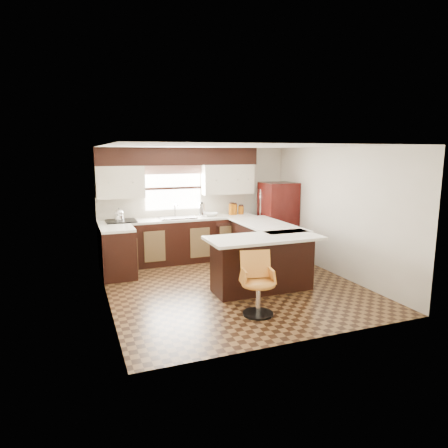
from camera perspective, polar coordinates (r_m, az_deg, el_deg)
name	(u,v)px	position (r m, az deg, el deg)	size (l,w,h in m)	color
floor	(233,286)	(7.04, 1.36, -8.89)	(4.40, 4.40, 0.00)	#49301A
ceiling	(234,146)	(6.65, 1.45, 11.05)	(4.40, 4.40, 0.00)	silver
wall_back	(196,203)	(8.79, -4.07, 2.98)	(4.40, 4.40, 0.00)	beige
wall_front	(305,247)	(4.82, 11.44, -3.20)	(4.40, 4.40, 0.00)	beige
wall_left	(105,227)	(6.26, -16.66, -0.36)	(4.40, 4.40, 0.00)	beige
wall_right	(337,212)	(7.78, 15.86, 1.67)	(4.40, 4.40, 0.00)	beige
base_cab_back	(180,241)	(8.52, -6.32, -2.42)	(3.30, 0.60, 0.90)	black
base_cab_left	(118,254)	(7.66, -14.89, -4.14)	(0.60, 0.70, 0.90)	black
counter_back	(179,219)	(8.43, -6.38, 0.72)	(3.30, 0.60, 0.04)	silver
counter_left	(117,229)	(7.56, -15.05, -0.66)	(0.60, 0.70, 0.04)	silver
soffit	(179,156)	(8.45, -6.44, 9.58)	(3.40, 0.35, 0.36)	black
upper_cab_left	(120,182)	(8.24, -14.64, 5.83)	(0.94, 0.35, 0.64)	beige
upper_cab_right	(227,179)	(8.80, 0.48, 6.41)	(1.14, 0.35, 0.64)	beige
window_pane	(173,188)	(8.61, -7.26, 5.11)	(1.20, 0.02, 0.90)	white
valance	(173,170)	(8.54, -7.26, 7.69)	(1.30, 0.06, 0.18)	#D19B93
sink	(177,218)	(8.39, -6.68, 0.93)	(0.75, 0.45, 0.03)	#B2B2B7
dishwasher	(229,241)	(8.56, 0.67, -2.43)	(0.58, 0.03, 0.78)	black
cooktop	(121,221)	(8.19, -14.50, 0.42)	(0.58, 0.50, 0.03)	black
peninsula_long	(264,249)	(7.82, 5.75, -3.55)	(0.60, 1.95, 0.90)	black
peninsula_return	(262,264)	(6.75, 5.48, -5.77)	(1.65, 0.60, 0.90)	black
counter_pen_long	(267,225)	(7.74, 6.14, -0.12)	(0.84, 1.95, 0.04)	silver
counter_pen_return	(264,238)	(6.55, 5.74, -2.01)	(1.89, 0.84, 0.04)	silver
refrigerator	(278,220)	(8.97, 7.70, 0.63)	(0.71, 0.68, 1.65)	#370B09
bar_chair	(258,284)	(5.74, 4.94, -8.60)	(0.48, 0.48, 0.91)	orange
kettle	(119,214)	(8.16, -14.76, 1.36)	(0.19, 0.19, 0.25)	silver
percolator	(202,210)	(8.54, -3.21, 2.00)	(0.13, 0.13, 0.28)	silver
mixing_bowl	(211,214)	(8.62, -1.88, 1.38)	(0.29, 0.29, 0.07)	white
canister_large	(231,209)	(8.79, 1.06, 2.12)	(0.12, 0.12, 0.24)	#9C4F08
canister_med	(234,209)	(8.82, 1.46, 2.10)	(0.13, 0.13, 0.23)	#9C4F08
canister_small	(241,210)	(8.89, 2.44, 2.00)	(0.12, 0.12, 0.18)	#9C4F08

